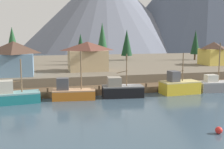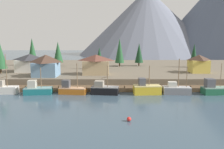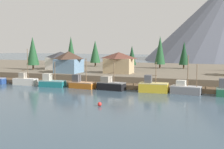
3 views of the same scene
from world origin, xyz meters
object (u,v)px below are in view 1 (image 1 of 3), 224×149
(fishing_boat_teal, at_px, (15,96))
(conifer_centre, at_px, (81,46))
(house_yellow, at_px, (213,53))
(house_tan, at_px, (88,56))
(channel_buoy, at_px, (219,130))
(fishing_boat_black, at_px, (121,90))
(conifer_near_right, at_px, (102,40))
(conifer_back_left, at_px, (12,42))
(conifer_back_right, at_px, (195,42))
(fishing_boat_yellow, at_px, (179,86))
(fishing_boat_grey, at_px, (216,85))
(conifer_near_left, at_px, (127,43))
(fishing_boat_orange, at_px, (72,93))
(house_blue, at_px, (14,58))

(fishing_boat_teal, bearing_deg, conifer_centre, 57.67)
(house_yellow, bearing_deg, house_tan, -173.07)
(channel_buoy, bearing_deg, fishing_boat_black, 104.13)
(fishing_boat_black, bearing_deg, house_yellow, 39.01)
(conifer_near_right, relative_size, conifer_back_left, 1.14)
(fishing_boat_black, bearing_deg, conifer_back_right, 51.53)
(fishing_boat_teal, height_order, conifer_back_left, conifer_back_left)
(house_tan, relative_size, conifer_back_right, 0.90)
(fishing_boat_black, height_order, fishing_boat_yellow, fishing_boat_yellow)
(fishing_boat_grey, bearing_deg, conifer_near_left, 102.34)
(conifer_back_left, distance_m, conifer_back_right, 51.07)
(conifer_back_right, relative_size, conifer_centre, 1.16)
(fishing_boat_yellow, xyz_separation_m, fishing_boat_grey, (6.99, 0.06, -0.21))
(fishing_boat_black, height_order, channel_buoy, fishing_boat_black)
(fishing_boat_orange, bearing_deg, conifer_centre, 85.66)
(house_tan, bearing_deg, conifer_back_left, 126.74)
(house_tan, bearing_deg, channel_buoy, -77.14)
(house_blue, bearing_deg, house_yellow, 8.88)
(channel_buoy, bearing_deg, fishing_boat_yellow, 73.25)
(fishing_boat_grey, relative_size, house_blue, 1.21)
(conifer_near_left, bearing_deg, house_blue, -139.13)
(conifer_near_right, relative_size, conifer_centre, 1.41)
(house_blue, xyz_separation_m, conifer_near_left, (28.82, 24.94, 1.97))
(fishing_boat_black, relative_size, fishing_boat_grey, 0.81)
(fishing_boat_yellow, distance_m, conifer_near_right, 35.54)
(fishing_boat_yellow, bearing_deg, channel_buoy, -109.94)
(conifer_centre, bearing_deg, fishing_boat_orange, -101.09)
(fishing_boat_orange, xyz_separation_m, house_yellow, (36.24, 17.80, 4.28))
(fishing_boat_orange, distance_m, conifer_centre, 27.17)
(channel_buoy, bearing_deg, fishing_boat_teal, 138.30)
(fishing_boat_yellow, height_order, house_blue, house_blue)
(fishing_boat_yellow, bearing_deg, fishing_boat_black, 177.07)
(fishing_boat_grey, distance_m, conifer_near_right, 37.19)
(conifer_back_right, bearing_deg, fishing_boat_orange, -141.55)
(conifer_near_left, relative_size, conifer_centre, 1.18)
(fishing_boat_black, xyz_separation_m, fishing_boat_grey, (16.91, 0.10, -0.12))
(house_blue, xyz_separation_m, conifer_centre, (14.04, 15.28, 1.39))
(conifer_back_right, distance_m, channel_buoy, 57.15)
(fishing_boat_grey, relative_size, house_yellow, 1.46)
(house_yellow, height_order, house_blue, house_blue)
(fishing_boat_teal, bearing_deg, channel_buoy, -47.42)
(conifer_back_right, bearing_deg, house_tan, -153.39)
(conifer_back_left, bearing_deg, conifer_centre, -30.04)
(conifer_near_right, height_order, conifer_centre, conifer_near_right)
(house_yellow, bearing_deg, conifer_near_left, 132.45)
(fishing_boat_black, relative_size, conifer_near_right, 0.63)
(fishing_boat_teal, distance_m, conifer_near_right, 40.70)
(fishing_boat_orange, height_order, conifer_back_left, conifer_back_left)
(fishing_boat_black, relative_size, house_yellow, 1.18)
(conifer_near_left, bearing_deg, fishing_boat_orange, -119.13)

